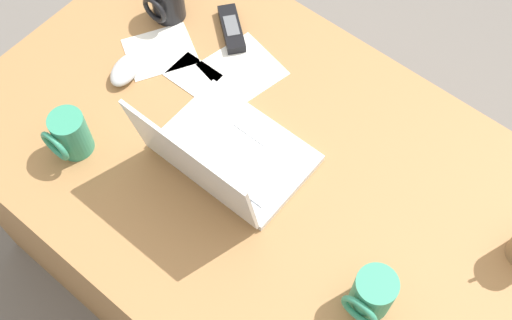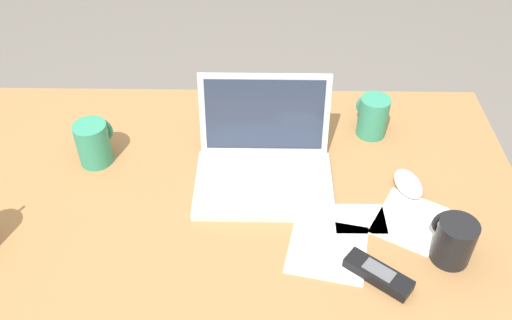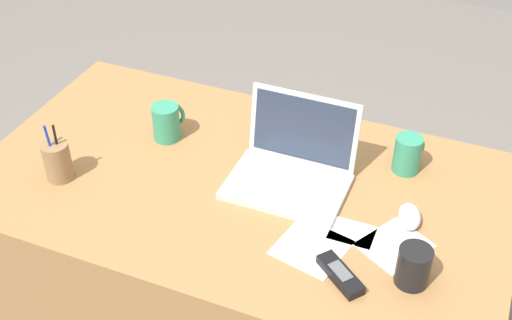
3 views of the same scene
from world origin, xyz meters
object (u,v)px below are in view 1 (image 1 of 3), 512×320
Objects in this scene: computer_mouse at (125,70)px; coffee_mug_spare at (70,135)px; coffee_mug_white at (372,295)px; cordless_phone at (232,29)px; coffee_mug_tall at (167,1)px; laptop at (223,155)px.

coffee_mug_spare is (-0.06, 0.21, 0.04)m from computer_mouse.
cordless_phone is at bearing -28.47° from coffee_mug_white.
cordless_phone is (-0.15, -0.06, -0.04)m from coffee_mug_tall.
laptop reaches higher than computer_mouse.
coffee_mug_tall is (0.05, -0.19, 0.03)m from computer_mouse.
coffee_mug_white reaches higher than computer_mouse.
computer_mouse is at bearing 103.73° from coffee_mug_tall.
computer_mouse is at bearing -6.88° from laptop.
coffee_mug_white is 0.73m from cordless_phone.
coffee_mug_spare is (0.69, 0.12, -0.00)m from coffee_mug_white.
laptop is 0.45m from coffee_mug_tall.
coffee_mug_spare is at bearing 9.82° from coffee_mug_white.
laptop is 0.34m from computer_mouse.
computer_mouse is 0.90× the size of coffee_mug_spare.
computer_mouse is 0.20m from coffee_mug_tall.
coffee_mug_spare is 0.80× the size of cordless_phone.
laptop is 2.34× the size of cordless_phone.
coffee_mug_spare reaches higher than cordless_phone.
coffee_mug_spare reaches higher than computer_mouse.
coffee_mug_white reaches higher than coffee_mug_tall.
computer_mouse is 0.27m from cordless_phone.
laptop is at bearing 148.36° from coffee_mug_tall.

